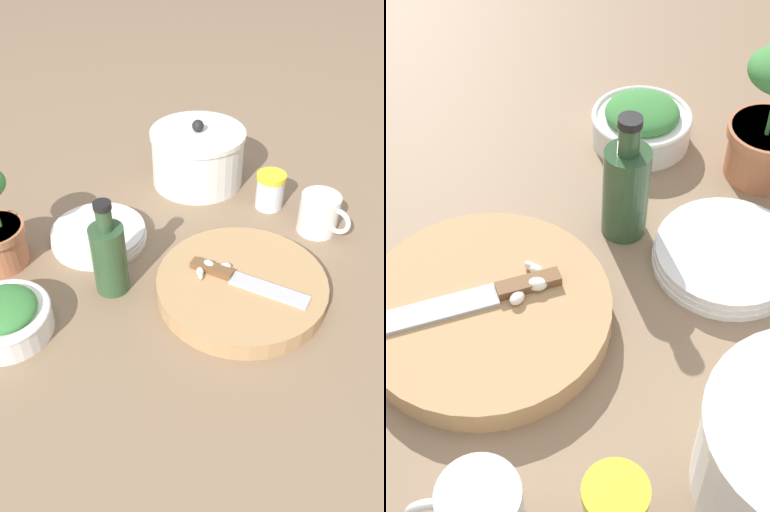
% 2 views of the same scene
% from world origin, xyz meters
% --- Properties ---
extents(ground_plane, '(5.00, 5.00, 0.00)m').
position_xyz_m(ground_plane, '(0.00, 0.00, 0.00)').
color(ground_plane, '#7F664C').
extents(cutting_board, '(0.32, 0.32, 0.04)m').
position_xyz_m(cutting_board, '(0.06, -0.12, 0.02)').
color(cutting_board, tan).
rests_on(cutting_board, ground_plane).
extents(chef_knife, '(0.13, 0.21, 0.01)m').
position_xyz_m(chef_knife, '(0.05, -0.12, 0.04)').
color(chef_knife, brown).
rests_on(chef_knife, cutting_board).
extents(garlic_cloves, '(0.08, 0.05, 0.02)m').
position_xyz_m(garlic_cloves, '(0.02, -0.07, 0.04)').
color(garlic_cloves, silver).
rests_on(garlic_cloves, cutting_board).
extents(herb_bowl, '(0.16, 0.16, 0.07)m').
position_xyz_m(herb_bowl, '(-0.34, 0.04, 0.03)').
color(herb_bowl, silver).
rests_on(herb_bowl, ground_plane).
extents(spice_jar, '(0.07, 0.07, 0.09)m').
position_xyz_m(spice_jar, '(0.29, 0.07, 0.04)').
color(spice_jar, silver).
rests_on(spice_jar, ground_plane).
extents(coffee_mug, '(0.08, 0.12, 0.09)m').
position_xyz_m(coffee_mug, '(0.32, -0.06, 0.04)').
color(coffee_mug, silver).
rests_on(coffee_mug, ground_plane).
extents(plate_stack, '(0.20, 0.20, 0.03)m').
position_xyz_m(plate_stack, '(-0.09, 0.18, 0.01)').
color(plate_stack, silver).
rests_on(plate_stack, ground_plane).
extents(oil_bottle, '(0.06, 0.06, 0.19)m').
position_xyz_m(oil_bottle, '(-0.13, 0.03, 0.08)').
color(oil_bottle, '#2D4C2D').
rests_on(oil_bottle, ground_plane).
extents(stock_pot, '(0.23, 0.23, 0.16)m').
position_xyz_m(stock_pot, '(0.22, 0.26, 0.07)').
color(stock_pot, silver).
rests_on(stock_pot, ground_plane).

